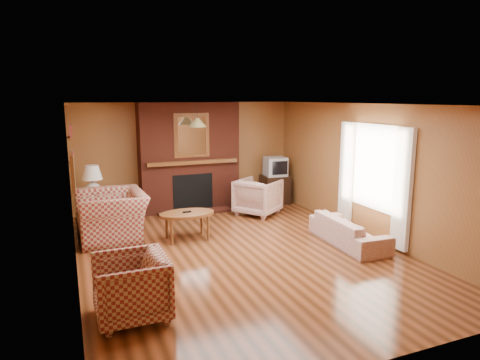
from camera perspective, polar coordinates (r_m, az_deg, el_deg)
name	(u,v)px	position (r m, az deg, el deg)	size (l,w,h in m)	color
floor	(240,252)	(7.12, -0.02, -9.64)	(6.50, 6.50, 0.00)	#42200E
ceiling	(240,104)	(6.66, -0.02, 10.06)	(6.50, 6.50, 0.00)	silver
wall_back	(186,156)	(9.84, -7.19, 3.26)	(6.50, 6.50, 0.00)	#9C6130
wall_front	(376,245)	(4.07, 17.71, -8.30)	(6.50, 6.50, 0.00)	#9C6130
wall_left	(71,194)	(6.31, -21.56, -1.76)	(6.50, 6.50, 0.00)	#9C6130
wall_right	(368,171)	(8.06, 16.68, 1.18)	(6.50, 6.50, 0.00)	#9C6130
fireplace	(189,158)	(9.59, -6.77, 2.96)	(2.20, 0.82, 2.40)	#551E12
window_right	(373,177)	(7.89, 17.29, 0.40)	(0.10, 1.85, 2.00)	beige
bookshelf	(71,146)	(8.12, -21.61, 4.26)	(0.09, 0.55, 0.71)	brown
botanical_print	(73,172)	(5.95, -21.42, 0.95)	(0.05, 0.40, 0.50)	brown
pendant_light	(197,122)	(8.85, -5.69, 7.64)	(0.36, 0.36, 0.48)	black
plaid_loveseat	(112,215)	(8.02, -16.71, -4.54)	(1.31, 1.14, 0.85)	maroon
plaid_armchair	(131,287)	(5.17, -14.34, -13.71)	(0.80, 0.83, 0.75)	maroon
floral_sofa	(349,231)	(7.67, 14.28, -6.56)	(1.65, 0.65, 0.48)	beige
floral_armchair	(258,197)	(9.27, 2.41, -2.25)	(0.83, 0.85, 0.77)	beige
coffee_table	(187,216)	(7.67, -7.09, -4.72)	(0.98, 0.61, 0.52)	brown
side_table	(94,212)	(8.91, -18.84, -4.07)	(0.43, 0.43, 0.57)	brown
table_lamp	(92,180)	(8.77, -19.10, 0.00)	(0.39, 0.39, 0.65)	white
tv_stand	(275,189)	(10.30, 4.68, -1.24)	(0.61, 0.56, 0.67)	black
crt_tv	(275,166)	(10.19, 4.74, 1.82)	(0.53, 0.53, 0.44)	#B2B5BA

